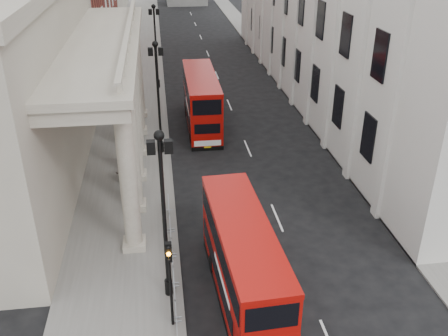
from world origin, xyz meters
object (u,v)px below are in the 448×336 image
at_px(bus_far, 201,100).
at_px(pedestrian_b, 121,173).
at_px(bus_near, 243,261).
at_px(lamp_post_mid, 158,91).
at_px(pedestrian_c, 136,125).
at_px(lamp_post_south, 164,206).
at_px(traffic_light, 170,270).
at_px(pedestrian_a, 130,170).
at_px(lamp_post_north, 156,41).

xyz_separation_m(bus_far, pedestrian_b, (-6.22, -9.76, -1.41)).
distance_m(bus_near, pedestrian_b, 13.48).
height_order(lamp_post_mid, pedestrian_b, lamp_post_mid).
bearing_deg(pedestrian_c, lamp_post_south, -86.76).
bearing_deg(pedestrian_c, traffic_light, -87.03).
relative_size(lamp_post_south, bus_far, 0.81).
bearing_deg(lamp_post_mid, pedestrian_b, -120.00).
relative_size(traffic_light, pedestrian_a, 2.46).
relative_size(bus_near, pedestrian_b, 6.06).
height_order(lamp_post_south, bus_near, lamp_post_south).
relative_size(bus_far, pedestrian_c, 6.57).
height_order(lamp_post_north, pedestrian_c, lamp_post_north).
bearing_deg(pedestrian_a, pedestrian_c, 90.03).
xyz_separation_m(bus_near, pedestrian_a, (-5.54, 12.09, -1.15)).
height_order(lamp_post_south, pedestrian_a, lamp_post_south).
xyz_separation_m(lamp_post_south, pedestrian_b, (-2.71, 11.31, -4.00)).
xyz_separation_m(bus_near, pedestrian_b, (-6.10, 11.96, -1.23)).
relative_size(lamp_post_mid, pedestrian_c, 5.30).
distance_m(bus_near, pedestrian_c, 21.00).
bearing_deg(lamp_post_north, lamp_post_south, -90.00).
relative_size(lamp_post_mid, pedestrian_a, 4.75).
distance_m(lamp_post_mid, bus_near, 17.21).
distance_m(lamp_post_mid, pedestrian_b, 6.73).
bearing_deg(traffic_light, lamp_post_mid, 90.32).
height_order(lamp_post_mid, lamp_post_north, same).
xyz_separation_m(lamp_post_south, bus_far, (3.52, 21.07, -2.59)).
height_order(lamp_post_north, bus_far, lamp_post_north).
bearing_deg(pedestrian_c, bus_near, -77.67).
xyz_separation_m(lamp_post_south, lamp_post_north, (0.00, 32.00, 0.00)).
bearing_deg(pedestrian_a, lamp_post_north, 85.42).
xyz_separation_m(lamp_post_south, pedestrian_a, (-2.14, 11.44, -3.92)).
relative_size(pedestrian_a, pedestrian_b, 1.10).
distance_m(lamp_post_mid, pedestrian_c, 5.74).
relative_size(bus_far, pedestrian_a, 5.89).
distance_m(lamp_post_mid, traffic_light, 18.11).
relative_size(lamp_post_north, bus_far, 0.81).
bearing_deg(lamp_post_south, lamp_post_mid, 90.00).
bearing_deg(pedestrian_b, pedestrian_a, 172.65).
relative_size(traffic_light, bus_far, 0.42).
bearing_deg(bus_far, pedestrian_a, -120.07).
height_order(bus_near, pedestrian_c, bus_near).
bearing_deg(bus_near, bus_far, 86.83).
bearing_deg(pedestrian_a, bus_far, 60.91).
bearing_deg(lamp_post_north, pedestrian_c, -98.96).
distance_m(bus_near, pedestrian_a, 13.35).
bearing_deg(lamp_post_north, lamp_post_mid, -90.00).
relative_size(bus_near, pedestrian_c, 6.13).
xyz_separation_m(lamp_post_north, pedestrian_a, (-2.14, -20.56, -3.92)).
height_order(bus_near, pedestrian_a, bus_near).
height_order(lamp_post_south, pedestrian_b, lamp_post_south).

